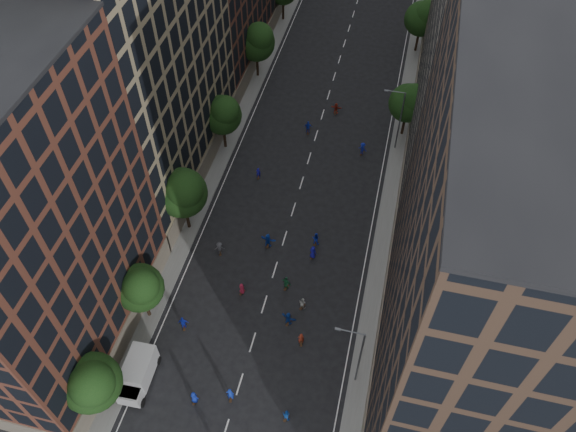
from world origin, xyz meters
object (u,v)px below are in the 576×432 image
Objects in this scene: streetlamp_near at (358,355)px; skater_0 at (194,397)px; cargo_van at (138,373)px; streetlamp_far at (399,118)px; skater_2 at (286,415)px; skater_1 at (230,394)px.

streetlamp_near reaches higher than skater_0.
streetlamp_near reaches higher than cargo_van.
streetlamp_far is at bearing 60.42° from cargo_van.
streetlamp_near is at bearing -153.96° from skater_0.
streetlamp_near is 20.58m from cargo_van.
skater_0 is (5.74, -0.72, -0.65)m from cargo_van.
skater_0 is (-13.93, -5.52, -4.35)m from streetlamp_near.
cargo_van is 3.54× the size of skater_2.
streetlamp_far is 39.24m from skater_1.
skater_0 is (-13.93, -38.52, -4.35)m from streetlamp_far.
skater_1 is (-10.76, -37.50, -4.20)m from streetlamp_far.
skater_1 is at bearing -0.13° from cargo_van.
streetlamp_near reaches higher than skater_2.
skater_2 is (-5.30, -5.08, -4.41)m from streetlamp_near.
skater_0 is at bearing 10.19° from skater_1.
cargo_van reaches higher than skater_0.
skater_1 is at bearing -157.71° from skater_0.
skater_2 is at bearing -3.19° from cargo_van.
skater_0 reaches higher than skater_2.
streetlamp_near is 8.57m from skater_2.
streetlamp_far reaches higher than skater_0.
skater_0 is at bearing 19.24° from skater_2.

